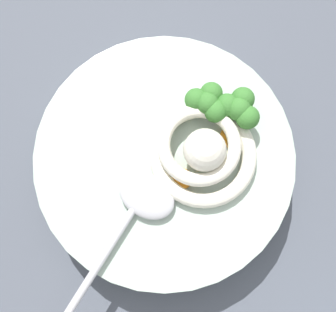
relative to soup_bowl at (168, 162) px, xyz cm
name	(u,v)px	position (x,y,z in cm)	size (l,w,h in cm)	color
table_slab	(165,170)	(0.36, 0.13, -5.12)	(103.47, 103.47, 4.18)	#474C56
soup_bowl	(168,162)	(0.00, 0.00, 0.00)	(27.64, 27.64, 5.86)	#9EB2A3
noodle_pile	(202,151)	(-3.16, -1.48, 4.37)	(12.22, 11.99, 4.91)	silver
soup_spoon	(136,206)	(1.00, 6.15, 3.63)	(6.63, 17.52, 1.60)	#B7B7BC
broccoli_floret_beside_noodles	(239,108)	(-4.98, -6.88, 5.23)	(4.83, 4.15, 3.82)	#7A9E60
broccoli_floret_beside_chili	(207,102)	(-1.79, -6.28, 5.15)	(4.68, 4.03, 3.70)	#7A9E60
carrot_slice_near_spoon	(232,136)	(-5.50, -4.48, 3.18)	(2.58, 2.58, 0.68)	orange
carrot_slice_rear	(182,179)	(-2.28, 1.76, 3.12)	(2.14, 2.14, 0.57)	orange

